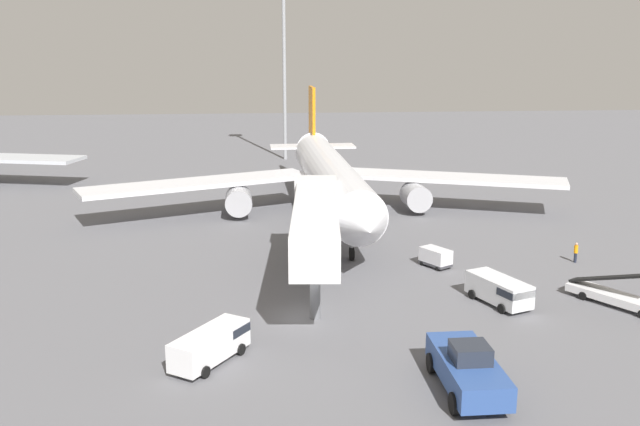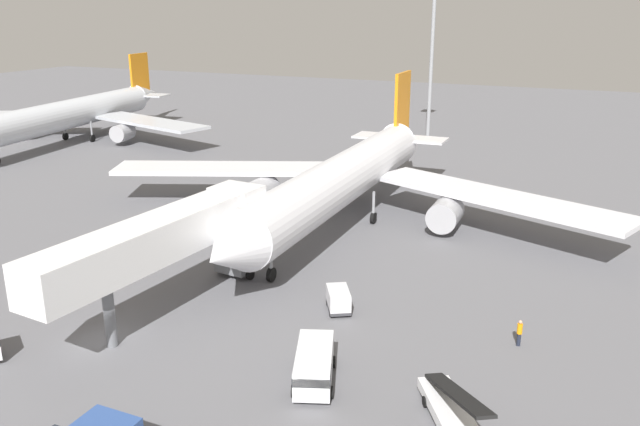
{
  "view_description": "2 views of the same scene",
  "coord_description": "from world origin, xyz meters",
  "px_view_note": "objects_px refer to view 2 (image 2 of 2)",
  "views": [
    {
      "loc": [
        -3.11,
        -43.01,
        17.41
      ],
      "look_at": [
        2.96,
        19.05,
        2.61
      ],
      "focal_mm": 39.03,
      "sensor_mm": 36.0,
      "label": 1
    },
    {
      "loc": [
        26.95,
        -27.38,
        19.82
      ],
      "look_at": [
        5.83,
        19.88,
        3.44
      ],
      "focal_mm": 36.62,
      "sensor_mm": 36.0,
      "label": 2
    }
  ],
  "objects_px": {
    "jet_bridge": "(171,238)",
    "service_van_far_center": "(314,365)",
    "airplane_at_gate": "(347,178)",
    "ground_crew_worker_foreground": "(519,332)",
    "airplane_background": "(74,114)",
    "belt_loader_truck": "(455,418)",
    "baggage_cart_rear_right": "(338,299)"
  },
  "relations": [
    {
      "from": "jet_bridge",
      "to": "service_van_far_center",
      "type": "xyz_separation_m",
      "value": [
        12.47,
        -4.47,
        -4.16
      ]
    },
    {
      "from": "airplane_at_gate",
      "to": "service_van_far_center",
      "type": "xyz_separation_m",
      "value": [
        8.98,
        -27.07,
        -3.31
      ]
    },
    {
      "from": "airplane_at_gate",
      "to": "ground_crew_worker_foreground",
      "type": "xyz_separation_m",
      "value": [
        18.69,
        -18.16,
        -3.49
      ]
    },
    {
      "from": "service_van_far_center",
      "to": "airplane_background",
      "type": "xyz_separation_m",
      "value": [
        -61.61,
        46.59,
        3.22
      ]
    },
    {
      "from": "belt_loader_truck",
      "to": "airplane_at_gate",
      "type": "bearing_deg",
      "value": 121.13
    },
    {
      "from": "airplane_at_gate",
      "to": "service_van_far_center",
      "type": "relative_size",
      "value": 9.61
    },
    {
      "from": "belt_loader_truck",
      "to": "ground_crew_worker_foreground",
      "type": "relative_size",
      "value": 4.18
    },
    {
      "from": "service_van_far_center",
      "to": "airplane_background",
      "type": "height_order",
      "value": "airplane_background"
    },
    {
      "from": "airplane_at_gate",
      "to": "belt_loader_truck",
      "type": "xyz_separation_m",
      "value": [
        17.05,
        -28.22,
        -3.61
      ]
    },
    {
      "from": "jet_bridge",
      "to": "airplane_background",
      "type": "xyz_separation_m",
      "value": [
        -49.13,
        42.12,
        -0.94
      ]
    },
    {
      "from": "airplane_background",
      "to": "service_van_far_center",
      "type": "bearing_deg",
      "value": -37.1
    },
    {
      "from": "airplane_at_gate",
      "to": "baggage_cart_rear_right",
      "type": "bearing_deg",
      "value": -69.66
    },
    {
      "from": "ground_crew_worker_foreground",
      "to": "airplane_background",
      "type": "xyz_separation_m",
      "value": [
        -71.32,
        37.68,
        3.4
      ]
    },
    {
      "from": "baggage_cart_rear_right",
      "to": "belt_loader_truck",
      "type": "bearing_deg",
      "value": -44.18
    },
    {
      "from": "jet_bridge",
      "to": "ground_crew_worker_foreground",
      "type": "bearing_deg",
      "value": 11.31
    },
    {
      "from": "airplane_at_gate",
      "to": "baggage_cart_rear_right",
      "type": "xyz_separation_m",
      "value": [
        6.75,
        -18.21,
        -3.54
      ]
    },
    {
      "from": "service_van_far_center",
      "to": "ground_crew_worker_foreground",
      "type": "relative_size",
      "value": 3.18
    },
    {
      "from": "airplane_at_gate",
      "to": "baggage_cart_rear_right",
      "type": "distance_m",
      "value": 19.74
    },
    {
      "from": "service_van_far_center",
      "to": "airplane_background",
      "type": "distance_m",
      "value": 77.31
    },
    {
      "from": "airplane_at_gate",
      "to": "airplane_background",
      "type": "distance_m",
      "value": 56.13
    },
    {
      "from": "airplane_at_gate",
      "to": "jet_bridge",
      "type": "distance_m",
      "value": 22.89
    },
    {
      "from": "ground_crew_worker_foreground",
      "to": "belt_loader_truck",
      "type": "bearing_deg",
      "value": -99.27
    },
    {
      "from": "jet_bridge",
      "to": "ground_crew_worker_foreground",
      "type": "distance_m",
      "value": 23.03
    },
    {
      "from": "belt_loader_truck",
      "to": "airplane_background",
      "type": "bearing_deg",
      "value": 145.58
    },
    {
      "from": "jet_bridge",
      "to": "ground_crew_worker_foreground",
      "type": "height_order",
      "value": "jet_bridge"
    },
    {
      "from": "airplane_at_gate",
      "to": "ground_crew_worker_foreground",
      "type": "height_order",
      "value": "airplane_at_gate"
    },
    {
      "from": "jet_bridge",
      "to": "baggage_cart_rear_right",
      "type": "relative_size",
      "value": 6.91
    },
    {
      "from": "belt_loader_truck",
      "to": "ground_crew_worker_foreground",
      "type": "distance_m",
      "value": 10.19
    },
    {
      "from": "baggage_cart_rear_right",
      "to": "service_van_far_center",
      "type": "bearing_deg",
      "value": -75.88
    },
    {
      "from": "jet_bridge",
      "to": "service_van_far_center",
      "type": "height_order",
      "value": "jet_bridge"
    },
    {
      "from": "airplane_at_gate",
      "to": "jet_bridge",
      "type": "xyz_separation_m",
      "value": [
        -3.49,
        -22.6,
        0.85
      ]
    },
    {
      "from": "jet_bridge",
      "to": "baggage_cart_rear_right",
      "type": "distance_m",
      "value": 11.98
    }
  ]
}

